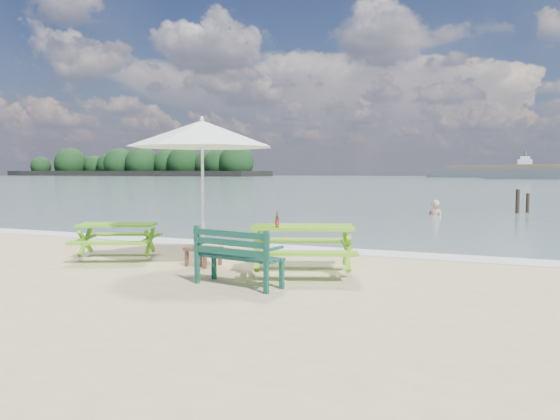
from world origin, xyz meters
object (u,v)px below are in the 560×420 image
at_px(picnic_table_right, 302,251).
at_px(patio_umbrella, 202,134).
at_px(park_bench, 239,268).
at_px(side_table, 203,256).
at_px(beer_bottle, 277,222).
at_px(picnic_table_left, 118,242).
at_px(swimmer, 435,223).

bearing_deg(picnic_table_right, patio_umbrella, -179.98).
xyz_separation_m(park_bench, side_table, (-1.43, 1.33, -0.09)).
xyz_separation_m(patio_umbrella, beer_bottle, (1.68, -0.40, -1.54)).
height_order(picnic_table_right, park_bench, park_bench).
xyz_separation_m(side_table, patio_umbrella, (-0.00, 0.00, 2.27)).
bearing_deg(picnic_table_right, park_bench, -112.54).
bearing_deg(picnic_table_left, park_bench, -21.75).
height_order(picnic_table_right, side_table, picnic_table_right).
bearing_deg(side_table, patio_umbrella, 180.00).
distance_m(picnic_table_left, swimmer, 14.64).
bearing_deg(park_bench, swimmer, 86.10).
bearing_deg(swimmer, beer_bottle, -93.16).
bearing_deg(picnic_table_left, patio_umbrella, -1.69).
bearing_deg(patio_umbrella, swimmer, 79.96).
height_order(side_table, beer_bottle, beer_bottle).
xyz_separation_m(beer_bottle, swimmer, (0.79, 14.37, -1.26)).
relative_size(picnic_table_left, patio_umbrella, 0.68).
relative_size(picnic_table_right, patio_umbrella, 0.78).
bearing_deg(patio_umbrella, side_table, 0.00).
relative_size(picnic_table_left, side_table, 3.39).
relative_size(picnic_table_left, park_bench, 1.42).
height_order(picnic_table_left, picnic_table_right, picnic_table_right).
bearing_deg(side_table, park_bench, -42.85).
bearing_deg(swimmer, picnic_table_right, -92.01).
relative_size(patio_umbrella, swimmer, 1.67).
distance_m(park_bench, beer_bottle, 1.16).
height_order(beer_bottle, swimmer, beer_bottle).
relative_size(picnic_table_right, swimmer, 1.30).
distance_m(park_bench, side_table, 1.95).
relative_size(patio_umbrella, beer_bottle, 11.99).
distance_m(picnic_table_right, side_table, 1.99).
distance_m(picnic_table_left, side_table, 2.05).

